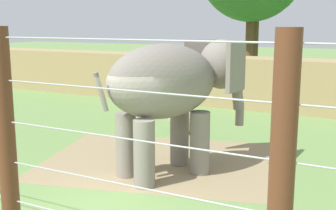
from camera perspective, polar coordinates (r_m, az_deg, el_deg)
The scene contains 6 objects.
ground_plane at distance 8.89m, azimuth -7.57°, elevation -13.28°, with size 120.00×120.00×0.00m, color #6B8E4C.
dirt_patch at distance 11.59m, azimuth -1.13°, elevation -7.36°, with size 5.99×4.60×0.01m, color #937F5B.
embankment_wall at distance 18.90m, azimuth 12.81°, elevation 2.81°, with size 36.00×1.80×2.16m, color tan.
elephant at distance 10.25m, azimuth 0.90°, elevation 2.48°, with size 2.99×3.96×3.22m.
enrichment_ball at distance 14.36m, azimuth 1.98°, elevation -1.82°, with size 0.96×0.96×0.96m, color tan.
cable_fence at distance 6.39m, azimuth -21.26°, elevation -6.46°, with size 8.77×0.25×3.57m.
Camera 1 is at (4.73, -6.61, 3.60)m, focal length 46.00 mm.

